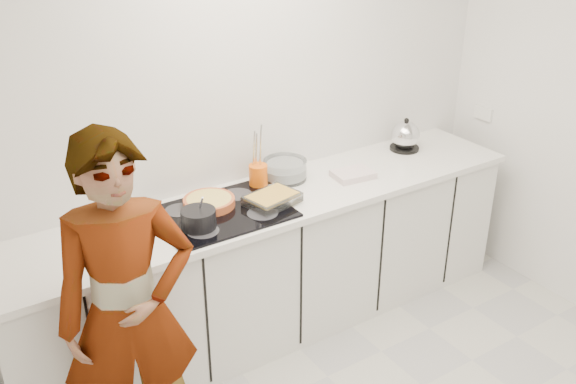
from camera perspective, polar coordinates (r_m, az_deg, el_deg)
wall_back at (r=3.80m, az=-3.93°, el=6.61°), size 3.60×0.00×2.60m
base_cabinets at (r=3.93m, az=-1.23°, el=-6.68°), size 3.20×0.58×0.87m
countertop at (r=3.71m, az=-1.30°, el=-0.74°), size 3.24×0.64×0.04m
hob at (r=3.53m, az=-5.96°, el=-1.86°), size 0.72×0.54×0.01m
tart_dish at (r=3.58m, az=-7.03°, el=-0.85°), size 0.37×0.37×0.05m
saucepan at (r=3.36m, az=-7.96°, el=-2.38°), size 0.19×0.19×0.17m
baking_dish at (r=3.58m, az=-1.41°, el=-0.57°), size 0.32×0.27×0.06m
mixing_bowl at (r=3.90m, az=-0.27°, el=1.94°), size 0.30×0.30×0.12m
tea_towel at (r=3.96m, az=5.79°, el=1.57°), size 0.26×0.20×0.04m
kettle at (r=4.40m, az=10.38°, el=4.89°), size 0.25×0.25×0.22m
utensil_crock at (r=3.80m, az=-2.66°, el=1.44°), size 0.12×0.12×0.14m
cook at (r=2.95m, az=-14.02°, el=-10.37°), size 0.69×0.52×1.69m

